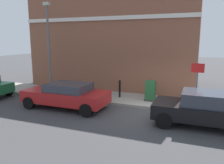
{
  "coord_description": "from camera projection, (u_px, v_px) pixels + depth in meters",
  "views": [
    {
      "loc": [
        -10.3,
        -2.06,
        3.51
      ],
      "look_at": [
        1.09,
        2.42,
        1.2
      ],
      "focal_mm": 35.59,
      "sensor_mm": 36.0,
      "label": 1
    }
  ],
  "objects": [
    {
      "name": "corner_building",
      "position": [
        120.0,
        35.0,
        17.58
      ],
      "size": [
        7.02,
        11.84,
        7.84
      ],
      "color": "brown",
      "rests_on": "ground"
    },
    {
      "name": "car_red",
      "position": [
        66.0,
        95.0,
        11.58
      ],
      "size": [
        1.98,
        4.45,
        1.32
      ],
      "rotation": [
        0.0,
        0.0,
        1.57
      ],
      "color": "maroon",
      "rests_on": "ground"
    },
    {
      "name": "lamppost",
      "position": [
        49.0,
        43.0,
        14.41
      ],
      "size": [
        0.2,
        0.44,
        5.72
      ],
      "color": "#59595B",
      "rests_on": "sidewalk"
    },
    {
      "name": "utility_cabinet",
      "position": [
        150.0,
        91.0,
        12.43
      ],
      "size": [
        0.46,
        0.61,
        1.15
      ],
      "color": "#1E4C28",
      "rests_on": "sidewalk"
    },
    {
      "name": "bollard_near_cabinet",
      "position": [
        120.0,
        88.0,
        13.19
      ],
      "size": [
        0.14,
        0.14,
        1.04
      ],
      "color": "black",
      "rests_on": "sidewalk"
    },
    {
      "name": "car_black",
      "position": [
        203.0,
        109.0,
        9.1
      ],
      "size": [
        1.94,
        4.0,
        1.45
      ],
      "rotation": [
        0.0,
        0.0,
        1.58
      ],
      "color": "black",
      "rests_on": "ground"
    },
    {
      "name": "bollard_far_kerb",
      "position": [
        87.0,
        89.0,
        12.85
      ],
      "size": [
        0.14,
        0.14,
        1.04
      ],
      "color": "black",
      "rests_on": "sidewalk"
    },
    {
      "name": "street_sign",
      "position": [
        197.0,
        79.0,
        10.74
      ],
      "size": [
        0.08,
        0.6,
        2.3
      ],
      "color": "#59595B",
      "rests_on": "sidewalk"
    },
    {
      "name": "sidewalk",
      "position": [
        66.0,
        93.0,
        14.69
      ],
      "size": [
        2.61,
        30.0,
        0.15
      ],
      "primitive_type": "cube",
      "color": "gray",
      "rests_on": "ground"
    },
    {
      "name": "ground",
      "position": [
        150.0,
        113.0,
        10.81
      ],
      "size": [
        80.0,
        80.0,
        0.0
      ],
      "primitive_type": "plane",
      "color": "#38383A"
    }
  ]
}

